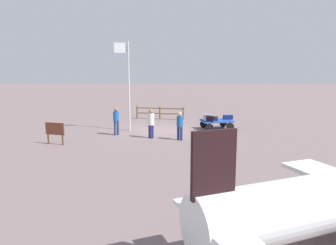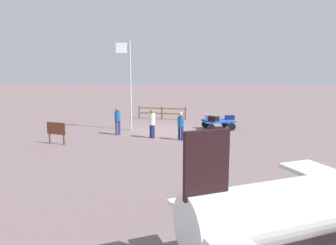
# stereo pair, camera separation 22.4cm
# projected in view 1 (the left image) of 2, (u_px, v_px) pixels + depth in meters

# --- Properties ---
(ground_plane) EXTENTS (120.00, 120.00, 0.00)m
(ground_plane) POSITION_uv_depth(u_px,v_px,m) (162.00, 131.00, 20.66)
(ground_plane) COLOR #735F60
(luggage_cart) EXTENTS (2.21, 1.72, 0.59)m
(luggage_cart) POSITION_uv_depth(u_px,v_px,m) (216.00, 122.00, 21.22)
(luggage_cart) COLOR blue
(luggage_cart) RESTS_ON ground
(suitcase_olive) EXTENTS (0.50, 0.44, 0.34)m
(suitcase_olive) POSITION_uv_depth(u_px,v_px,m) (210.00, 119.00, 20.68)
(suitcase_olive) COLOR black
(suitcase_olive) RESTS_ON luggage_cart
(suitcase_maroon) EXTENTS (0.51, 0.41, 0.38)m
(suitcase_maroon) POSITION_uv_depth(u_px,v_px,m) (207.00, 117.00, 21.26)
(suitcase_maroon) COLOR #95929A
(suitcase_maroon) RESTS_ON luggage_cart
(suitcase_dark) EXTENTS (0.65, 0.34, 0.28)m
(suitcase_dark) POSITION_uv_depth(u_px,v_px,m) (228.00, 117.00, 21.50)
(suitcase_dark) COLOR #141E4F
(suitcase_dark) RESTS_ON luggage_cart
(suitcase_grey) EXTENTS (0.53, 0.40, 0.28)m
(suitcase_grey) POSITION_uv_depth(u_px,v_px,m) (214.00, 118.00, 21.05)
(suitcase_grey) COLOR #383020
(suitcase_grey) RESTS_ON luggage_cart
(worker_lead) EXTENTS (0.50, 0.50, 1.57)m
(worker_lead) POSITION_uv_depth(u_px,v_px,m) (180.00, 124.00, 17.90)
(worker_lead) COLOR navy
(worker_lead) RESTS_ON ground
(worker_trailing) EXTENTS (0.50, 0.50, 1.65)m
(worker_trailing) POSITION_uv_depth(u_px,v_px,m) (116.00, 119.00, 19.25)
(worker_trailing) COLOR navy
(worker_trailing) RESTS_ON ground
(worker_supervisor) EXTENTS (0.51, 0.51, 1.68)m
(worker_supervisor) POSITION_uv_depth(u_px,v_px,m) (151.00, 121.00, 18.41)
(worker_supervisor) COLOR navy
(worker_supervisor) RESTS_ON ground
(flagpole) EXTENTS (0.92, 0.14, 5.63)m
(flagpole) POSITION_uv_depth(u_px,v_px,m) (127.00, 79.00, 20.23)
(flagpole) COLOR silver
(flagpole) RESTS_ON ground
(signboard) EXTENTS (1.08, 0.38, 1.17)m
(signboard) POSITION_uv_depth(u_px,v_px,m) (55.00, 130.00, 16.87)
(signboard) COLOR #4C3319
(signboard) RESTS_ON ground
(wooden_fence) EXTENTS (3.77, 0.84, 1.01)m
(wooden_fence) POSITION_uv_depth(u_px,v_px,m) (160.00, 112.00, 25.18)
(wooden_fence) COLOR brown
(wooden_fence) RESTS_ON ground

